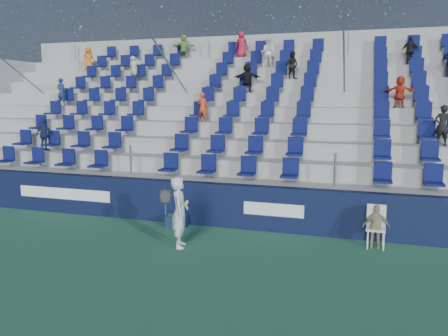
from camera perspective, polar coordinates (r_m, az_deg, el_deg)
The scene contains 7 objects.
ground at distance 9.48m, azimuth -6.32°, elevation -12.80°, with size 70.00×70.00×0.00m, color #2B6648.
sponsor_wall at distance 12.10m, azimuth -0.41°, elevation -4.85°, with size 24.00×0.32×1.20m.
grandstand at distance 16.72m, azimuth 4.86°, elevation 4.39°, with size 24.00×8.17×6.63m.
tennis_player at distance 10.45m, azimuth -5.82°, elevation -5.77°, with size 0.69×0.71×1.69m.
line_judge_chair at distance 11.11m, azimuth 19.24°, elevation -6.81°, with size 0.47×0.48×1.01m.
line_judge at distance 10.98m, azimuth 19.26°, elevation -7.25°, with size 0.62×0.26×1.06m, color tan.
ball_bin at distance 12.24m, azimuth -6.19°, elevation -6.77°, with size 0.64×0.47×0.33m.
Camera 1 is at (3.55, -8.04, 3.56)m, focal length 35.00 mm.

